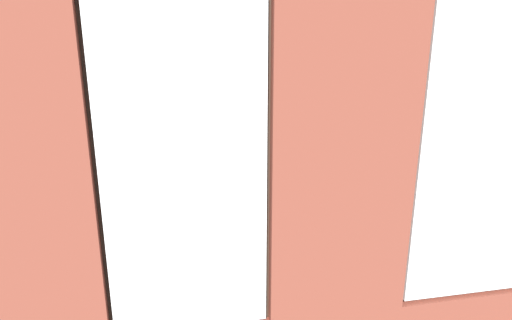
# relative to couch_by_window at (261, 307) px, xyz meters

# --- Properties ---
(ground_plane) EXTENTS (6.93, 6.52, 0.10)m
(ground_plane) POSITION_rel_couch_by_window_xyz_m (-0.41, -2.23, -0.38)
(ground_plane) COLOR brown
(brick_wall_with_windows) EXTENTS (6.33, 0.30, 3.58)m
(brick_wall_with_windows) POSITION_rel_couch_by_window_xyz_m (-0.41, 0.65, 1.44)
(brick_wall_with_windows) COLOR brown
(brick_wall_with_windows) RESTS_ON ground_plane
(couch_by_window) EXTENTS (2.09, 0.87, 0.80)m
(couch_by_window) POSITION_rel_couch_by_window_xyz_m (0.00, 0.00, 0.00)
(couch_by_window) COLOR black
(couch_by_window) RESTS_ON ground_plane
(couch_left) EXTENTS (0.93, 2.04, 0.80)m
(couch_left) POSITION_rel_couch_by_window_xyz_m (-2.88, -1.66, 0.00)
(couch_left) COLOR black
(couch_left) RESTS_ON ground_plane
(coffee_table) EXTENTS (1.52, 0.84, 0.41)m
(coffee_table) POSITION_rel_couch_by_window_xyz_m (-0.12, -2.60, 0.04)
(coffee_table) COLOR #A87547
(coffee_table) RESTS_ON ground_plane
(cup_ceramic) EXTENTS (0.07, 0.07, 0.08)m
(cup_ceramic) POSITION_rel_couch_by_window_xyz_m (0.33, -2.48, 0.13)
(cup_ceramic) COLOR #4C4C51
(cup_ceramic) RESTS_ON coffee_table
(table_plant_small) EXTENTS (0.15, 0.15, 0.24)m
(table_plant_small) POSITION_rel_couch_by_window_xyz_m (-0.24, -2.48, 0.21)
(table_plant_small) COLOR #9E5638
(table_plant_small) RESTS_ON coffee_table
(remote_gray) EXTENTS (0.18, 0.10, 0.02)m
(remote_gray) POSITION_rel_couch_by_window_xyz_m (0.07, -2.71, 0.10)
(remote_gray) COLOR #59595B
(remote_gray) RESTS_ON coffee_table
(remote_black) EXTENTS (0.13, 0.17, 0.02)m
(remote_black) POSITION_rel_couch_by_window_xyz_m (-0.54, -2.75, 0.10)
(remote_black) COLOR black
(remote_black) RESTS_ON coffee_table
(remote_silver) EXTENTS (0.18, 0.12, 0.02)m
(remote_silver) POSITION_rel_couch_by_window_xyz_m (-0.12, -2.60, 0.10)
(remote_silver) COLOR #B2B2B7
(remote_silver) RESTS_ON coffee_table
(media_console) EXTENTS (1.18, 0.42, 0.52)m
(media_console) POSITION_rel_couch_by_window_xyz_m (2.40, -2.82, -0.07)
(media_console) COLOR black
(media_console) RESTS_ON ground_plane
(tv_flatscreen) EXTENTS (1.13, 0.20, 0.74)m
(tv_flatscreen) POSITION_rel_couch_by_window_xyz_m (2.40, -2.83, 0.56)
(tv_flatscreen) COLOR black
(tv_flatscreen) RESTS_ON media_console
(potted_plant_foreground_right) EXTENTS (0.91, 0.99, 1.28)m
(potted_plant_foreground_right) POSITION_rel_couch_by_window_xyz_m (2.12, -4.44, 0.46)
(potted_plant_foreground_right) COLOR #47423D
(potted_plant_foreground_right) RESTS_ON ground_plane
(potted_plant_corner_near_left) EXTENTS (0.68, 0.68, 0.99)m
(potted_plant_corner_near_left) POSITION_rel_couch_by_window_xyz_m (-3.03, -4.49, 0.32)
(potted_plant_corner_near_left) COLOR beige
(potted_plant_corner_near_left) RESTS_ON ground_plane
(potted_plant_between_couches) EXTENTS (0.46, 0.46, 0.80)m
(potted_plant_between_couches) POSITION_rel_couch_by_window_xyz_m (-1.49, -0.05, 0.17)
(potted_plant_between_couches) COLOR beige
(potted_plant_between_couches) RESTS_ON ground_plane
(potted_plant_near_tv) EXTENTS (0.47, 0.47, 0.81)m
(potted_plant_near_tv) POSITION_rel_couch_by_window_xyz_m (1.85, -1.78, 0.19)
(potted_plant_near_tv) COLOR brown
(potted_plant_near_tv) RESTS_ON ground_plane
(potted_plant_beside_window_right) EXTENTS (0.98, 0.90, 1.44)m
(potted_plant_beside_window_right) POSITION_rel_couch_by_window_xyz_m (1.39, 0.11, 0.47)
(potted_plant_beside_window_right) COLOR brown
(potted_plant_beside_window_right) RESTS_ON ground_plane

